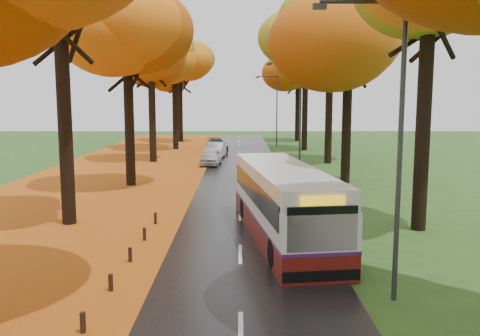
{
  "coord_description": "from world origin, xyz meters",
  "views": [
    {
      "loc": [
        -0.04,
        -5.28,
        5.47
      ],
      "look_at": [
        0.0,
        15.62,
        2.6
      ],
      "focal_mm": 38.0,
      "sensor_mm": 36.0,
      "label": 1
    }
  ],
  "objects_px": {
    "car_white": "(211,157)",
    "car_dark": "(217,145)",
    "bus": "(283,201)",
    "car_silver": "(215,150)",
    "streetlamp_near": "(391,128)",
    "streetlamp_mid": "(297,109)",
    "streetlamp_far": "(275,105)"
  },
  "relations": [
    {
      "from": "car_white",
      "to": "car_dark",
      "type": "relative_size",
      "value": 0.85
    },
    {
      "from": "bus",
      "to": "car_silver",
      "type": "xyz_separation_m",
      "value": [
        -3.89,
        26.7,
        -0.74
      ]
    },
    {
      "from": "streetlamp_near",
      "to": "car_silver",
      "type": "xyz_separation_m",
      "value": [
        -6.15,
        32.91,
        -3.96
      ]
    },
    {
      "from": "streetlamp_mid",
      "to": "car_white",
      "type": "bearing_deg",
      "value": 135.69
    },
    {
      "from": "streetlamp_far",
      "to": "car_dark",
      "type": "bearing_deg",
      "value": -140.92
    },
    {
      "from": "streetlamp_near",
      "to": "car_silver",
      "type": "bearing_deg",
      "value": 100.59
    },
    {
      "from": "car_dark",
      "to": "streetlamp_far",
      "type": "bearing_deg",
      "value": 26.91
    },
    {
      "from": "streetlamp_far",
      "to": "streetlamp_near",
      "type": "bearing_deg",
      "value": -90.0
    },
    {
      "from": "car_silver",
      "to": "car_dark",
      "type": "relative_size",
      "value": 0.97
    },
    {
      "from": "bus",
      "to": "car_white",
      "type": "height_order",
      "value": "bus"
    },
    {
      "from": "car_silver",
      "to": "bus",
      "type": "bearing_deg",
      "value": -76.28
    },
    {
      "from": "streetlamp_far",
      "to": "car_silver",
      "type": "bearing_deg",
      "value": -119.02
    },
    {
      "from": "streetlamp_far",
      "to": "bus",
      "type": "bearing_deg",
      "value": -93.42
    },
    {
      "from": "streetlamp_far",
      "to": "car_white",
      "type": "height_order",
      "value": "streetlamp_far"
    },
    {
      "from": "bus",
      "to": "car_dark",
      "type": "bearing_deg",
      "value": 89.49
    },
    {
      "from": "streetlamp_near",
      "to": "streetlamp_mid",
      "type": "xyz_separation_m",
      "value": [
        0.0,
        22.0,
        0.0
      ]
    },
    {
      "from": "streetlamp_far",
      "to": "car_white",
      "type": "xyz_separation_m",
      "value": [
        -6.3,
        -15.85,
        -4.02
      ]
    },
    {
      "from": "streetlamp_far",
      "to": "bus",
      "type": "relative_size",
      "value": 0.74
    },
    {
      "from": "streetlamp_mid",
      "to": "bus",
      "type": "height_order",
      "value": "streetlamp_mid"
    },
    {
      "from": "streetlamp_near",
      "to": "car_silver",
      "type": "distance_m",
      "value": 33.71
    },
    {
      "from": "streetlamp_mid",
      "to": "car_white",
      "type": "xyz_separation_m",
      "value": [
        -6.3,
        6.15,
        -4.02
      ]
    },
    {
      "from": "car_silver",
      "to": "streetlamp_near",
      "type": "bearing_deg",
      "value": -73.99
    },
    {
      "from": "streetlamp_mid",
      "to": "streetlamp_far",
      "type": "height_order",
      "value": "same"
    },
    {
      "from": "streetlamp_near",
      "to": "bus",
      "type": "distance_m",
      "value": 7.35
    },
    {
      "from": "streetlamp_mid",
      "to": "streetlamp_far",
      "type": "xyz_separation_m",
      "value": [
        0.0,
        22.0,
        0.0
      ]
    },
    {
      "from": "streetlamp_mid",
      "to": "car_silver",
      "type": "height_order",
      "value": "streetlamp_mid"
    },
    {
      "from": "streetlamp_near",
      "to": "car_white",
      "type": "distance_m",
      "value": 29.12
    },
    {
      "from": "streetlamp_near",
      "to": "car_dark",
      "type": "relative_size",
      "value": 1.79
    },
    {
      "from": "streetlamp_near",
      "to": "car_dark",
      "type": "bearing_deg",
      "value": 99.2
    },
    {
      "from": "car_white",
      "to": "bus",
      "type": "bearing_deg",
      "value": -74.78
    },
    {
      "from": "car_white",
      "to": "streetlamp_far",
      "type": "bearing_deg",
      "value": 73.13
    },
    {
      "from": "streetlamp_near",
      "to": "car_dark",
      "type": "height_order",
      "value": "streetlamp_near"
    }
  ]
}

